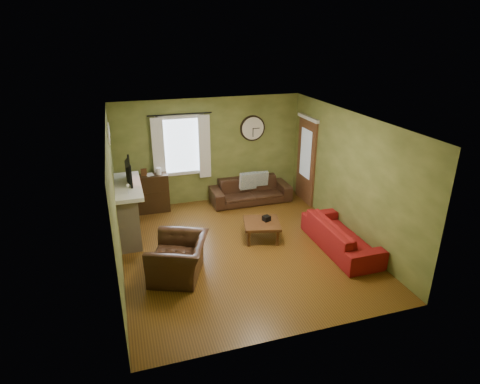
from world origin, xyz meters
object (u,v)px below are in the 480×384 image
object	(u,v)px
bookshelf	(152,193)
sofa_red	(341,235)
armchair	(179,258)
coffee_table	(262,230)
sofa_brown	(250,191)

from	to	relation	value
bookshelf	sofa_red	bearing A→B (deg)	-40.69
bookshelf	armchair	world-z (taller)	bookshelf
bookshelf	coffee_table	bearing A→B (deg)	-45.80
coffee_table	sofa_red	bearing A→B (deg)	-31.43
sofa_red	bookshelf	bearing A→B (deg)	49.31
sofa_brown	armchair	xyz separation A→B (m)	(-2.27, -2.77, 0.06)
bookshelf	sofa_brown	bearing A→B (deg)	-3.02
bookshelf	sofa_red	size ratio (longest dim) A/B	0.46
sofa_brown	sofa_red	bearing A→B (deg)	-70.99
bookshelf	coffee_table	size ratio (longest dim) A/B	1.27
sofa_brown	sofa_red	distance (m)	2.94
bookshelf	sofa_brown	xyz separation A→B (m)	(2.43, -0.13, -0.17)
sofa_red	coffee_table	bearing A→B (deg)	58.57
armchair	coffee_table	distance (m)	2.04
sofa_red	armchair	xyz separation A→B (m)	(-3.23, 0.01, 0.06)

